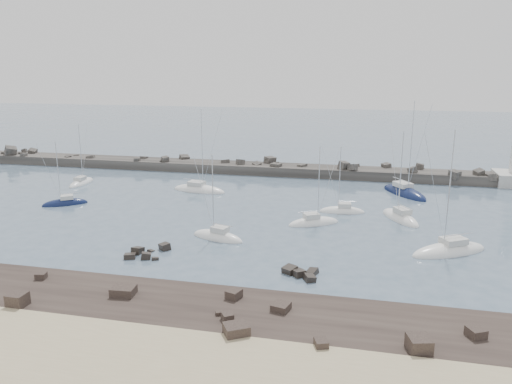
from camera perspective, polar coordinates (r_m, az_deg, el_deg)
ground at (r=66.07m, az=-5.97°, el=-4.53°), size 400.00×400.00×0.00m
sand_strip at (r=40.02m, az=-21.55°, el=-18.75°), size 140.00×14.00×1.00m
rock_shelf at (r=47.28m, az=-14.50°, el=-12.79°), size 140.00×12.00×1.93m
rock_cluster_near at (r=59.32m, az=-12.56°, el=-6.89°), size 4.46×5.04×1.49m
rock_cluster_far at (r=52.63m, az=5.13°, el=-9.36°), size 3.94×3.69×1.45m
breakwater at (r=103.25m, az=-3.25°, el=2.52°), size 115.00×7.58×5.47m
sailboat_1 at (r=97.61m, az=-19.31°, el=0.96°), size 2.48×7.49×11.77m
sailboat_2 at (r=83.92m, az=-20.98°, el=-1.26°), size 6.79×5.62×10.90m
sailboat_3 at (r=87.29m, az=-6.52°, el=0.18°), size 10.15×4.52×15.36m
sailboat_4 at (r=63.29m, az=-4.39°, el=-5.21°), size 7.60×4.25×11.70m
sailboat_5 at (r=69.18m, az=6.60°, el=-3.56°), size 7.52×5.53×11.74m
sailboat_6 at (r=88.40m, az=16.58°, el=-0.14°), size 8.69×10.85×16.96m
sailboat_7 at (r=75.27m, az=9.81°, el=-2.22°), size 6.88×2.81×10.73m
sailboat_8 at (r=73.70m, az=16.16°, el=-2.92°), size 6.38×8.68×13.53m
sailboat_9 at (r=62.70m, az=21.20°, el=-6.36°), size 10.04×7.73×15.54m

